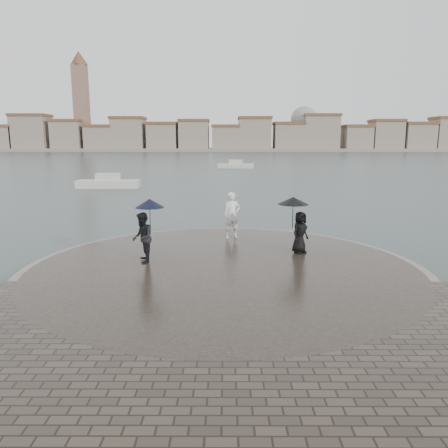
{
  "coord_description": "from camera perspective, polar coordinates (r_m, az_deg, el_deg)",
  "views": [
    {
      "loc": [
        0.06,
        -9.58,
        4.21
      ],
      "look_at": [
        0.0,
        4.8,
        1.45
      ],
      "focal_mm": 35.0,
      "sensor_mm": 36.0,
      "label": 1
    }
  ],
  "objects": [
    {
      "name": "statue",
      "position": [
        17.37,
        1.06,
        1.16
      ],
      "size": [
        0.76,
        0.58,
        1.84
      ],
      "primitive_type": "imported",
      "rotation": [
        0.0,
        0.0,
        0.23
      ],
      "color": "white",
      "rests_on": "quay_tip"
    },
    {
      "name": "visitor_right",
      "position": [
        15.22,
        9.55,
        0.54
      ],
      "size": [
        1.22,
        1.1,
        1.95
      ],
      "color": "black",
      "rests_on": "quay_tip"
    },
    {
      "name": "ground",
      "position": [
        10.47,
        -0.1,
        -12.86
      ],
      "size": [
        400.0,
        400.0,
        0.0
      ],
      "primitive_type": "plane",
      "color": "#2B3835",
      "rests_on": "ground"
    },
    {
      "name": "quay_tip",
      "position": [
        13.69,
        -0.02,
        -6.25
      ],
      "size": [
        11.9,
        11.9,
        0.36
      ],
      "primitive_type": "cylinder",
      "color": "#2D261E",
      "rests_on": "ground"
    },
    {
      "name": "far_skyline",
      "position": [
        170.41,
        -1.95,
        11.34
      ],
      "size": [
        260.0,
        20.0,
        37.0
      ],
      "color": "gray",
      "rests_on": "ground"
    },
    {
      "name": "visitor_left",
      "position": [
        14.09,
        -10.4,
        -0.67
      ],
      "size": [
        1.11,
        1.02,
        2.04
      ],
      "color": "black",
      "rests_on": "quay_tip"
    },
    {
      "name": "boats",
      "position": [
        53.63,
        -4.65,
        6.74
      ],
      "size": [
        17.69,
        30.29,
        1.5
      ],
      "color": "beige",
      "rests_on": "ground"
    },
    {
      "name": "kerb_ring",
      "position": [
        13.7,
        -0.02,
        -6.34
      ],
      "size": [
        12.5,
        12.5,
        0.32
      ],
      "primitive_type": "cylinder",
      "color": "gray",
      "rests_on": "ground"
    }
  ]
}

